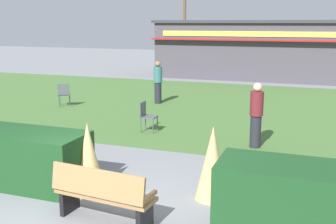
{
  "coord_description": "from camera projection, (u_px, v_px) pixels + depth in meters",
  "views": [
    {
      "loc": [
        3.33,
        -5.41,
        3.18
      ],
      "look_at": [
        0.11,
        3.56,
        1.09
      ],
      "focal_mm": 43.83,
      "sensor_mm": 36.0,
      "label": 1
    }
  ],
  "objects": [
    {
      "name": "hedge_right",
      "position": [
        279.0,
        197.0,
        6.33
      ],
      "size": [
        1.91,
        1.1,
        1.08
      ],
      "primitive_type": "cube",
      "color": "#19421E",
      "rests_on": "ground_plane"
    },
    {
      "name": "cafe_chair_west",
      "position": [
        146.0,
        114.0,
        12.09
      ],
      "size": [
        0.45,
        0.45,
        0.89
      ],
      "color": "#4C5156",
      "rests_on": "ground_plane"
    },
    {
      "name": "person_strolling",
      "position": [
        158.0,
        82.0,
        16.24
      ],
      "size": [
        0.34,
        0.34,
        1.69
      ],
      "rotation": [
        0.0,
        0.0,
        1.77
      ],
      "color": "#23232D",
      "rests_on": "ground_plane"
    },
    {
      "name": "ornamental_grass_behind_right",
      "position": [
        212.0,
        163.0,
        7.42
      ],
      "size": [
        0.62,
        0.62,
        1.37
      ],
      "primitive_type": "cone",
      "color": "tan",
      "rests_on": "ground_plane"
    },
    {
      "name": "tree_right_bg",
      "position": [
        184.0,
        24.0,
        37.82
      ],
      "size": [
        0.91,
        0.96,
        6.78
      ],
      "color": "brown",
      "rests_on": "ground_plane"
    },
    {
      "name": "ornamental_grass_behind_left",
      "position": [
        88.0,
        157.0,
        7.83
      ],
      "size": [
        0.6,
        0.6,
        1.33
      ],
      "primitive_type": "cone",
      "color": "tan",
      "rests_on": "ground_plane"
    },
    {
      "name": "lawn_patch",
      "position": [
        220.0,
        106.0,
        15.83
      ],
      "size": [
        36.0,
        12.0,
        0.01
      ],
      "primitive_type": "cube",
      "color": "#446B33",
      "rests_on": "ground_plane"
    },
    {
      "name": "park_bench",
      "position": [
        103.0,
        194.0,
        6.57
      ],
      "size": [
        1.74,
        0.69,
        0.95
      ],
      "color": "#9E7547",
      "rests_on": "ground_plane"
    },
    {
      "name": "ground_plane",
      "position": [
        89.0,
        219.0,
        6.76
      ],
      "size": [
        80.0,
        80.0,
        0.0
      ],
      "primitive_type": "plane",
      "color": "slate"
    },
    {
      "name": "food_kiosk",
      "position": [
        253.0,
        49.0,
        23.77
      ],
      "size": [
        11.01,
        4.41,
        3.29
      ],
      "color": "#47424C",
      "rests_on": "ground_plane"
    },
    {
      "name": "person_standing",
      "position": [
        256.0,
        115.0,
        10.47
      ],
      "size": [
        0.34,
        0.34,
        1.69
      ],
      "rotation": [
        0.0,
        0.0,
        2.76
      ],
      "color": "#23232D",
      "rests_on": "ground_plane"
    },
    {
      "name": "hedge_left",
      "position": [
        20.0,
        157.0,
        8.17
      ],
      "size": [
        2.75,
        1.1,
        1.09
      ],
      "primitive_type": "cube",
      "color": "#19421E",
      "rests_on": "ground_plane"
    },
    {
      "name": "cafe_chair_east",
      "position": [
        64.0,
        93.0,
        15.71
      ],
      "size": [
        0.6,
        0.6,
        0.89
      ],
      "color": "#4C5156",
      "rests_on": "ground_plane"
    },
    {
      "name": "parked_car_west_slot",
      "position": [
        238.0,
        55.0,
        32.26
      ],
      "size": [
        4.22,
        2.09,
        1.2
      ],
      "color": "#B7BABF",
      "rests_on": "ground_plane"
    }
  ]
}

